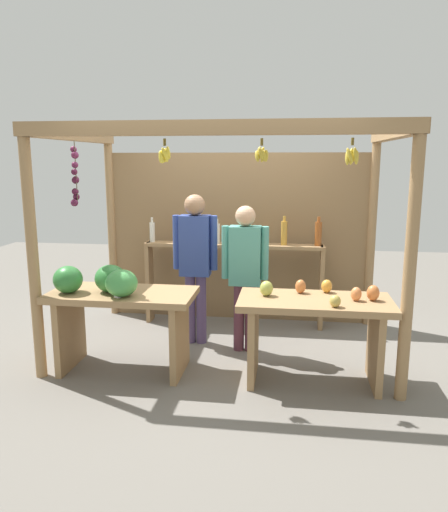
% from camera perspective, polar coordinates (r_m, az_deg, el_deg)
% --- Properties ---
extents(ground_plane, '(12.00, 12.00, 0.00)m').
position_cam_1_polar(ground_plane, '(5.37, 0.29, -10.47)').
color(ground_plane, slate).
rests_on(ground_plane, ground).
extents(market_stall, '(3.34, 2.05, 2.30)m').
position_cam_1_polar(market_stall, '(5.48, 0.88, 4.45)').
color(market_stall, '#99754C').
rests_on(market_stall, ground).
extents(fruit_counter_left, '(1.35, 0.67, 1.03)m').
position_cam_1_polar(fruit_counter_left, '(4.67, -12.61, -5.26)').
color(fruit_counter_left, '#99754C').
rests_on(fruit_counter_left, ground).
extents(fruit_counter_right, '(1.35, 0.64, 0.91)m').
position_cam_1_polar(fruit_counter_right, '(4.46, 10.55, -7.40)').
color(fruit_counter_right, '#99754C').
rests_on(fruit_counter_right, ground).
extents(bottle_shelf_unit, '(2.14, 0.22, 1.34)m').
position_cam_1_polar(bottle_shelf_unit, '(5.84, 1.33, -0.50)').
color(bottle_shelf_unit, '#99754C').
rests_on(bottle_shelf_unit, ground).
extents(vendor_man, '(0.48, 0.22, 1.63)m').
position_cam_1_polar(vendor_man, '(5.22, -3.38, 0.07)').
color(vendor_man, '#4F3E68').
rests_on(vendor_man, ground).
extents(vendor_woman, '(0.48, 0.21, 1.53)m').
position_cam_1_polar(vendor_woman, '(5.00, 2.47, -1.19)').
color(vendor_woman, '#582F3F').
rests_on(vendor_woman, ground).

